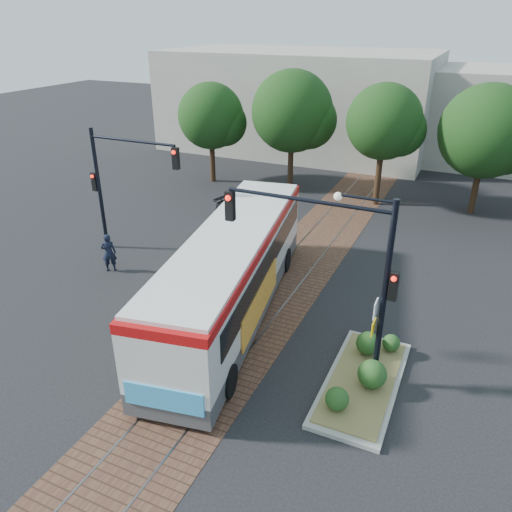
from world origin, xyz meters
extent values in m
plane|color=black|center=(0.00, 0.00, 0.00)|extent=(120.00, 120.00, 0.00)
cube|color=brown|center=(0.00, 4.00, 0.01)|extent=(3.60, 40.00, 0.01)
cube|color=slate|center=(-0.75, 4.00, 0.01)|extent=(0.06, 40.00, 0.01)
cube|color=slate|center=(0.75, 4.00, 0.01)|extent=(0.06, 40.00, 0.01)
cylinder|color=#382314|center=(-10.00, 16.00, 1.43)|extent=(0.36, 0.36, 2.86)
sphere|color=#183611|center=(-10.00, 16.00, 4.51)|extent=(4.40, 4.40, 4.40)
cylinder|color=#382314|center=(-4.50, 16.80, 1.56)|extent=(0.36, 0.36, 3.12)
sphere|color=#183611|center=(-4.50, 16.80, 5.07)|extent=(5.20, 5.20, 5.20)
cylinder|color=#382314|center=(1.50, 16.00, 1.69)|extent=(0.36, 0.36, 3.39)
sphere|color=#183611|center=(1.50, 16.00, 5.04)|extent=(4.40, 4.40, 4.40)
cylinder|color=#382314|center=(7.00, 16.80, 1.43)|extent=(0.36, 0.36, 2.86)
sphere|color=#183611|center=(7.00, 16.80, 4.81)|extent=(5.20, 5.20, 5.20)
cube|color=#ADA899|center=(-8.00, 28.00, 4.00)|extent=(22.00, 12.00, 8.00)
cube|color=#434345|center=(-0.89, 1.14, 0.59)|extent=(4.81, 13.10, 0.75)
cube|color=white|center=(-0.89, 1.14, 1.98)|extent=(4.83, 13.11, 2.03)
cube|color=black|center=(-0.95, 1.46, 2.30)|extent=(4.68, 11.85, 0.96)
cube|color=#B70E0F|center=(-0.89, 1.14, 3.16)|extent=(4.87, 13.11, 0.32)
cube|color=white|center=(-0.89, 1.14, 3.37)|extent=(4.67, 12.67, 0.15)
cube|color=black|center=(0.17, -5.02, 2.41)|extent=(1.71, 0.42, 0.96)
cube|color=#37A2DF|center=(0.20, -5.20, 1.12)|extent=(2.33, 0.46, 0.75)
cube|color=orange|center=(0.66, 0.32, 1.34)|extent=(0.88, 4.75, 1.18)
cylinder|color=black|center=(-1.33, -3.60, 0.53)|extent=(0.55, 1.12, 1.07)
cylinder|color=black|center=(1.10, -3.18, 0.53)|extent=(0.55, 1.12, 1.07)
cylinder|color=black|center=(-2.79, 4.94, 0.53)|extent=(0.55, 1.12, 1.07)
cylinder|color=black|center=(-0.37, 5.36, 0.53)|extent=(0.55, 1.12, 1.07)
cube|color=gray|center=(4.80, -1.00, 0.07)|extent=(2.20, 5.20, 0.15)
cube|color=olive|center=(4.80, -1.00, 0.19)|extent=(1.90, 4.80, 0.08)
sphere|color=#1E4719|center=(4.40, -2.60, 0.58)|extent=(0.70, 0.70, 0.70)
sphere|color=#1E4719|center=(5.10, -1.20, 0.68)|extent=(0.90, 0.90, 0.90)
sphere|color=#1E4719|center=(4.60, 0.40, 0.63)|extent=(0.80, 0.80, 0.80)
sphere|color=#1E4719|center=(5.30, 0.90, 0.53)|extent=(0.60, 0.60, 0.60)
cylinder|color=black|center=(5.10, -0.80, 3.21)|extent=(0.18, 0.18, 6.00)
cylinder|color=black|center=(2.60, -0.80, 5.81)|extent=(5.00, 0.12, 0.12)
cube|color=black|center=(0.10, -0.80, 5.26)|extent=(0.28, 0.22, 0.95)
sphere|color=#FF190C|center=(0.10, -0.94, 5.56)|extent=(0.18, 0.18, 0.18)
cube|color=black|center=(5.32, -0.80, 3.61)|extent=(0.26, 0.20, 0.90)
sphere|color=#FF190C|center=(5.32, -0.93, 3.92)|extent=(0.16, 0.16, 0.16)
cube|color=white|center=(4.92, -0.92, 2.81)|extent=(0.04, 0.45, 0.55)
cube|color=yellow|center=(4.92, -0.92, 2.17)|extent=(0.04, 0.45, 0.45)
cylinder|color=black|center=(4.30, -0.80, 6.12)|extent=(1.60, 0.08, 0.08)
sphere|color=silver|center=(3.50, -0.80, 6.06)|extent=(0.24, 0.24, 0.24)
cylinder|color=black|center=(-9.50, 4.00, 3.00)|extent=(0.18, 0.18, 6.00)
cylinder|color=black|center=(-7.25, 4.00, 5.60)|extent=(4.50, 0.12, 0.12)
cube|color=black|center=(-5.00, 4.00, 5.05)|extent=(0.28, 0.22, 0.95)
sphere|color=#FF190C|center=(-5.00, 3.86, 5.35)|extent=(0.18, 0.18, 0.18)
cube|color=black|center=(-9.72, 4.00, 3.40)|extent=(0.26, 0.20, 0.90)
sphere|color=#FF190C|center=(-9.72, 3.87, 3.70)|extent=(0.16, 0.16, 0.16)
imported|color=black|center=(-7.64, 2.00, 0.90)|extent=(0.79, 0.72, 1.81)
imported|color=black|center=(-4.54, 9.98, 0.57)|extent=(4.19, 2.62, 1.13)
camera|label=1|loc=(6.90, -13.80, 10.64)|focal=35.00mm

